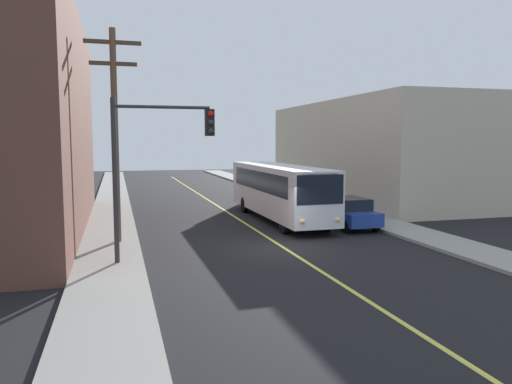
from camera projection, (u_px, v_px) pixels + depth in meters
The scene contains 11 objects.
ground_plane at pixel (283, 248), 21.42m from camera, with size 120.00×120.00×0.00m, color black.
sidewalk_left at pixel (111, 218), 29.01m from camera, with size 2.50×90.00×0.15m, color gray.
sidewalk_right at pixel (337, 209), 32.95m from camera, with size 2.50×90.00×0.15m, color gray.
lane_stripe_center at pixel (216, 205), 35.77m from camera, with size 0.16×60.00×0.01m, color #D8CC4C.
building_right_warehouse at pixel (389, 151), 40.09m from camera, with size 12.00×22.66×7.66m.
city_bus at pixel (279, 189), 28.74m from camera, with size 2.63×12.17×3.20m.
parked_car_blue at pixel (348, 212), 26.31m from camera, with size 1.84×4.41×1.62m.
parked_car_red at pixel (303, 199), 32.00m from camera, with size 1.84×4.41×1.62m.
utility_pole_near at pixel (115, 126), 21.47m from camera, with size 2.40×0.28×9.28m.
traffic_signal_left_corner at pixel (157, 149), 18.16m from camera, with size 3.75×0.48×6.00m.
fire_hydrant at pixel (350, 207), 30.22m from camera, with size 0.44×0.26×0.84m.
Camera 1 is at (-6.89, -19.94, 4.59)m, focal length 34.60 mm.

